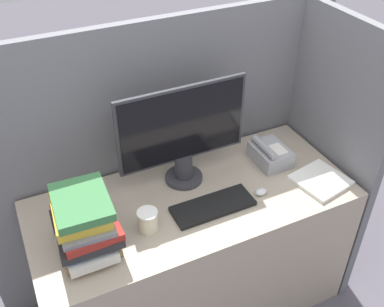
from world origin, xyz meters
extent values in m
cube|color=slate|center=(0.00, 0.68, 0.73)|extent=(1.87, 0.04, 1.46)
cube|color=slate|center=(0.77, 0.35, 0.73)|extent=(0.04, 0.70, 1.46)
cube|color=tan|center=(0.00, 0.32, 0.37)|extent=(1.47, 0.64, 0.75)
cylinder|color=#333338|center=(0.02, 0.46, 0.76)|extent=(0.18, 0.18, 0.02)
cylinder|color=#333338|center=(0.02, 0.46, 0.83)|extent=(0.08, 0.08, 0.11)
cube|color=#333338|center=(0.02, 0.47, 1.05)|extent=(0.60, 0.02, 0.37)
cube|color=black|center=(0.02, 0.46, 1.05)|extent=(0.58, 0.01, 0.34)
cube|color=black|center=(0.05, 0.23, 0.76)|extent=(0.37, 0.14, 0.02)
ellipsoid|color=silver|center=(0.29, 0.21, 0.76)|extent=(0.06, 0.04, 0.03)
cylinder|color=beige|center=(-0.25, 0.23, 0.79)|extent=(0.08, 0.08, 0.09)
cylinder|color=white|center=(-0.25, 0.23, 0.84)|extent=(0.09, 0.09, 0.01)
cube|color=olive|center=(-0.50, 0.25, 0.76)|extent=(0.22, 0.23, 0.02)
cube|color=silver|center=(-0.51, 0.24, 0.79)|extent=(0.19, 0.29, 0.04)
cube|color=#264C8C|center=(-0.50, 0.25, 0.82)|extent=(0.22, 0.26, 0.02)
cube|color=#262628|center=(-0.50, 0.24, 0.85)|extent=(0.25, 0.29, 0.03)
cube|color=maroon|center=(-0.49, 0.24, 0.88)|extent=(0.22, 0.28, 0.03)
cube|color=slate|center=(-0.50, 0.24, 0.91)|extent=(0.21, 0.28, 0.02)
cube|color=gold|center=(-0.51, 0.26, 0.94)|extent=(0.22, 0.26, 0.04)
cube|color=#38723F|center=(-0.50, 0.25, 0.98)|extent=(0.22, 0.27, 0.04)
cube|color=#99999E|center=(0.46, 0.40, 0.79)|extent=(0.15, 0.20, 0.08)
cube|color=white|center=(0.48, 0.38, 0.83)|extent=(0.07, 0.09, 0.00)
cylinder|color=#99999E|center=(0.42, 0.40, 0.85)|extent=(0.04, 0.18, 0.04)
cube|color=white|center=(0.59, 0.17, 0.76)|extent=(0.26, 0.26, 0.02)
camera|label=1|loc=(-0.65, -1.03, 2.12)|focal=42.00mm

